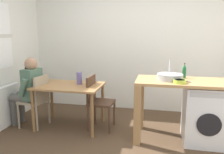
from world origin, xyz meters
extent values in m
plane|color=#4C3826|center=(0.00, 0.00, 0.00)|extent=(5.46, 5.46, 0.00)
cube|color=silver|center=(0.00, 1.75, 1.35)|extent=(4.60, 0.10, 2.70)
cube|color=white|center=(-2.02, 0.30, 0.35)|extent=(0.10, 0.80, 0.70)
cube|color=#9E7042|center=(-0.92, 0.54, 0.72)|extent=(1.10, 0.76, 0.03)
cylinder|color=brown|center=(-1.42, 0.21, 0.35)|extent=(0.05, 0.05, 0.71)
cylinder|color=brown|center=(-0.42, 0.21, 0.35)|extent=(0.05, 0.05, 0.71)
cylinder|color=brown|center=(-1.42, 0.87, 0.35)|extent=(0.05, 0.05, 0.71)
cylinder|color=brown|center=(-0.42, 0.87, 0.35)|extent=(0.05, 0.05, 0.71)
cube|color=gray|center=(-1.54, 0.44, 0.45)|extent=(0.44, 0.44, 0.04)
cube|color=gray|center=(-1.36, 0.43, 0.68)|extent=(0.08, 0.38, 0.45)
cylinder|color=gray|center=(-1.74, 0.28, 0.23)|extent=(0.04, 0.04, 0.45)
cylinder|color=gray|center=(-1.70, 0.64, 0.23)|extent=(0.04, 0.04, 0.45)
cylinder|color=gray|center=(-1.38, 0.25, 0.23)|extent=(0.04, 0.04, 0.45)
cylinder|color=gray|center=(-1.34, 0.61, 0.23)|extent=(0.04, 0.04, 0.45)
cube|color=#4C3323|center=(-0.37, 0.59, 0.45)|extent=(0.42, 0.42, 0.04)
cube|color=#4C3323|center=(-0.55, 0.60, 0.68)|extent=(0.05, 0.38, 0.45)
cylinder|color=#4C3323|center=(-0.18, 0.77, 0.23)|extent=(0.04, 0.04, 0.45)
cylinder|color=#4C3323|center=(-0.20, 0.41, 0.23)|extent=(0.04, 0.04, 0.45)
cylinder|color=#4C3323|center=(-0.54, 0.78, 0.23)|extent=(0.04, 0.04, 0.45)
cylinder|color=#4C3323|center=(-0.56, 0.42, 0.23)|extent=(0.04, 0.04, 0.45)
cylinder|color=#595651|center=(-1.89, 0.39, 0.23)|extent=(0.11, 0.11, 0.45)
cylinder|color=#595651|center=(-1.87, 0.57, 0.23)|extent=(0.11, 0.11, 0.45)
cylinder|color=#595651|center=(-1.73, 0.37, 0.50)|extent=(0.41, 0.18, 0.14)
cylinder|color=#595651|center=(-1.71, 0.55, 0.50)|extent=(0.41, 0.18, 0.14)
cube|color=#4C6B56|center=(-1.54, 0.44, 0.75)|extent=(0.23, 0.36, 0.52)
cylinder|color=#4C6B56|center=(-1.58, 0.24, 0.74)|extent=(0.20, 0.11, 0.31)
cylinder|color=#4C6B56|center=(-1.54, 0.66, 0.74)|extent=(0.20, 0.11, 0.31)
sphere|color=#A57A5B|center=(-1.54, 0.44, 1.09)|extent=(0.21, 0.21, 0.21)
sphere|color=black|center=(-1.60, 0.45, 1.01)|extent=(0.12, 0.12, 0.12)
cube|color=tan|center=(0.98, 0.44, 0.90)|extent=(1.50, 0.68, 0.04)
cube|color=#A07749|center=(0.28, 0.15, 0.44)|extent=(0.10, 0.10, 0.88)
cube|color=#A07749|center=(0.28, 0.73, 0.44)|extent=(0.10, 0.10, 0.88)
cube|color=silver|center=(1.24, 0.44, 0.43)|extent=(0.60, 0.60, 0.86)
cylinder|color=black|center=(1.24, 0.14, 0.39)|extent=(0.32, 0.02, 0.32)
cube|color=#B2B2B7|center=(1.24, 0.14, 0.80)|extent=(0.54, 0.01, 0.08)
cylinder|color=#9EA0A5|center=(0.72, 0.44, 0.97)|extent=(0.38, 0.38, 0.09)
cylinder|color=#B2B2B7|center=(0.72, 0.62, 1.06)|extent=(0.02, 0.02, 0.28)
cylinder|color=#19592D|center=(0.93, 0.62, 1.00)|extent=(0.06, 0.06, 0.17)
cone|color=#19592D|center=(0.93, 0.62, 1.11)|extent=(0.05, 0.05, 0.05)
cylinder|color=#262626|center=(0.93, 0.62, 1.14)|extent=(0.02, 0.02, 0.02)
cylinder|color=#A8C63D|center=(0.84, 0.24, 0.94)|extent=(0.18, 0.18, 0.05)
cylinder|color=olive|center=(0.84, 0.24, 0.96)|extent=(0.14, 0.14, 0.02)
cylinder|color=slate|center=(-0.77, 0.64, 0.84)|extent=(0.09, 0.09, 0.20)
cube|color=#B2B2B7|center=(0.93, 0.34, 0.92)|extent=(0.15, 0.06, 0.01)
cube|color=#262628|center=(0.93, 0.34, 0.92)|extent=(0.15, 0.06, 0.01)
camera|label=1|loc=(0.55, -2.89, 1.60)|focal=35.87mm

